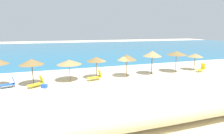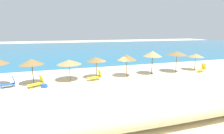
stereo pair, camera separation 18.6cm
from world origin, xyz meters
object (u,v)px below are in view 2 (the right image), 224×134
Objects in this scene: beach_umbrella_2 at (69,62)px; lounge_chair_0 at (96,76)px; beach_umbrella_4 at (127,57)px; lounge_chair_1 at (37,82)px; beach_umbrella_3 at (96,59)px; cooler_box at (44,86)px; beach_umbrella_6 at (177,53)px; lounge_chair_3 at (10,83)px; beach_umbrella_7 at (196,55)px; beach_umbrella_1 at (32,62)px; beach_umbrella_5 at (153,54)px; lounge_chair_2 at (202,69)px.

beach_umbrella_2 reaches higher than lounge_chair_0.
beach_umbrella_4 reaches higher than lounge_chair_1.
beach_umbrella_3 is 6.33m from cooler_box.
beach_umbrella_4 is at bearing -7.04° from beach_umbrella_3.
beach_umbrella_2 is at bearing 179.69° from beach_umbrella_6.
beach_umbrella_3 is at bearing -99.24° from lounge_chair_3.
beach_umbrella_6 is 1.20× the size of beach_umbrella_7.
beach_umbrella_1 is 2.88m from cooler_box.
lounge_chair_2 is (7.25, -0.78, -2.22)m from beach_umbrella_5.
beach_umbrella_6 is (7.23, 0.19, 0.19)m from beach_umbrella_4.
beach_umbrella_5 reaches higher than lounge_chair_2.
beach_umbrella_3 is 1.52× the size of lounge_chair_1.
beach_umbrella_5 reaches higher than beach_umbrella_3.
lounge_chair_0 is at bearing -2.87° from beach_umbrella_1.
lounge_chair_1 is (-13.49, -0.93, -2.25)m from beach_umbrella_5.
beach_umbrella_3 is at bearing 3.37° from beach_umbrella_2.
beach_umbrella_7 is 1.40× the size of lounge_chair_0.
beach_umbrella_7 is at bearing -5.68° from lounge_chair_2.
beach_umbrella_4 is 4.38m from lounge_chair_0.
cooler_box is at bearing -51.68° from beach_umbrella_1.
beach_umbrella_5 is 1.87× the size of lounge_chair_2.
lounge_chair_1 is 1.03× the size of lounge_chair_2.
lounge_chair_1 is at bearing -61.38° from beach_umbrella_1.
lounge_chair_1 is at bearing -116.39° from lounge_chair_3.
lounge_chair_3 is at bearing -178.75° from beach_umbrella_4.
lounge_chair_2 is (17.46, -0.97, -1.69)m from beach_umbrella_2.
lounge_chair_1 is at bearing 84.55° from lounge_chair_0.
beach_umbrella_6 is at bearing -116.86° from lounge_chair_1.
beach_umbrella_7 is at bearing 2.39° from beach_umbrella_5.
beach_umbrella_4 is at bearing 8.87° from cooler_box.
lounge_chair_0 is (2.81, -0.62, -1.70)m from beach_umbrella_2.
lounge_chair_2 is at bearing -4.56° from beach_umbrella_3.
beach_umbrella_5 reaches higher than cooler_box.
beach_umbrella_6 is 17.38m from lounge_chair_1.
lounge_chair_3 is at bearing -174.72° from beach_umbrella_2.
lounge_chair_3 is at bearing -178.74° from beach_umbrella_5.
beach_umbrella_7 is (7.03, 0.29, -0.55)m from beach_umbrella_5.
lounge_chair_0 is at bearing 11.49° from cooler_box.
beach_umbrella_1 is at bearing -179.57° from beach_umbrella_5.
beach_umbrella_3 is 2.02m from lounge_chair_0.
cooler_box is (-20.06, -0.75, -0.26)m from lounge_chair_2.
beach_umbrella_5 is at bearing 6.82° from cooler_box.
lounge_chair_0 reaches higher than lounge_chair_3.
beach_umbrella_6 is at bearing 1.74° from beach_umbrella_5.
beach_umbrella_6 reaches higher than beach_umbrella_3.
beach_umbrella_5 reaches higher than beach_umbrella_1.
lounge_chair_2 is (14.66, -0.35, 0.01)m from lounge_chair_0.
beach_umbrella_1 is 1.61× the size of lounge_chair_0.
beach_umbrella_2 is 3.87m from lounge_chair_1.
beach_umbrella_4 is 12.74m from lounge_chair_3.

